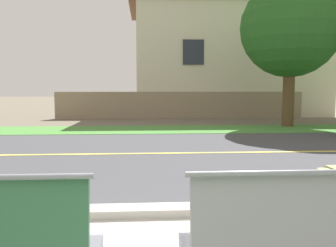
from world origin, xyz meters
The scene contains 9 objects.
ground_plane centered at (0.00, 8.00, 0.00)m, with size 140.00×140.00×0.00m, color #665B4C.
curb_edge centered at (0.00, 2.35, 0.06)m, with size 44.00×0.30×0.11m, color #ADA89E.
street_asphalt centered at (0.00, 6.50, 0.00)m, with size 52.00×8.00×0.01m, color #424247.
road_centre_line centered at (0.00, 6.50, 0.01)m, with size 48.00×0.14×0.01m, color #E0CC4C.
far_verge_grass centered at (0.00, 11.60, 0.01)m, with size 48.00×2.80×0.02m, color #478438.
bench_right centered at (1.17, 0.45, 0.45)m, with size 1.78×0.48×1.01m.
shade_tree_far_left centered at (6.03, 12.36, 4.30)m, with size 4.01×4.01×6.61m.
garden_wall centered at (1.93, 16.95, 0.70)m, with size 13.00×0.36×1.40m, color gray.
house_across_street centered at (5.02, 20.14, 3.49)m, with size 11.65×6.91×6.89m.
Camera 1 is at (0.03, -1.82, 1.51)m, focal length 38.14 mm.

